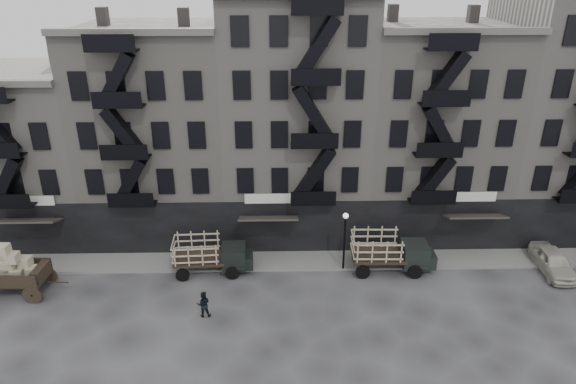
{
  "coord_description": "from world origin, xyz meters",
  "views": [
    {
      "loc": [
        -1.34,
        -26.61,
        19.05
      ],
      "look_at": [
        -0.68,
        4.0,
        5.17
      ],
      "focal_mm": 32.0,
      "sensor_mm": 36.0,
      "label": 1
    }
  ],
  "objects_px": {
    "wagon": "(10,265)",
    "stake_truck_east": "(391,249)",
    "car_east": "(553,261)",
    "stake_truck_west": "(211,252)",
    "pedestrian_mid": "(203,304)"
  },
  "relations": [
    {
      "from": "car_east",
      "to": "pedestrian_mid",
      "type": "distance_m",
      "value": 23.05
    },
    {
      "from": "wagon",
      "to": "stake_truck_east",
      "type": "xyz_separation_m",
      "value": [
        23.91,
        2.12,
        -0.44
      ]
    },
    {
      "from": "stake_truck_east",
      "to": "pedestrian_mid",
      "type": "xyz_separation_m",
      "value": [
        -11.82,
        -4.69,
        -0.74
      ]
    },
    {
      "from": "stake_truck_east",
      "to": "car_east",
      "type": "distance_m",
      "value": 10.88
    },
    {
      "from": "stake_truck_east",
      "to": "car_east",
      "type": "bearing_deg",
      "value": -1.14
    },
    {
      "from": "stake_truck_west",
      "to": "stake_truck_east",
      "type": "bearing_deg",
      "value": -2.96
    },
    {
      "from": "pedestrian_mid",
      "to": "wagon",
      "type": "bearing_deg",
      "value": -17.26
    },
    {
      "from": "stake_truck_west",
      "to": "pedestrian_mid",
      "type": "relative_size",
      "value": 3.17
    },
    {
      "from": "stake_truck_west",
      "to": "stake_truck_east",
      "type": "relative_size",
      "value": 0.95
    },
    {
      "from": "wagon",
      "to": "car_east",
      "type": "bearing_deg",
      "value": 5.57
    },
    {
      "from": "stake_truck_east",
      "to": "stake_truck_west",
      "type": "bearing_deg",
      "value": -178.84
    },
    {
      "from": "wagon",
      "to": "car_east",
      "type": "height_order",
      "value": "wagon"
    },
    {
      "from": "wagon",
      "to": "stake_truck_west",
      "type": "relative_size",
      "value": 0.81
    },
    {
      "from": "wagon",
      "to": "stake_truck_east",
      "type": "bearing_deg",
      "value": 7.88
    },
    {
      "from": "stake_truck_west",
      "to": "car_east",
      "type": "distance_m",
      "value": 22.77
    }
  ]
}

